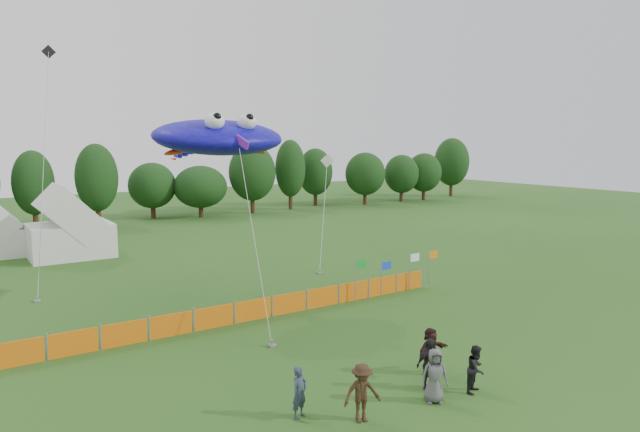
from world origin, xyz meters
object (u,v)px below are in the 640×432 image
tent_right (70,229)px  spectator_d (429,364)px  spectator_e (435,376)px  spectator_f (431,351)px  spectator_a (299,392)px  stingray_kite (216,138)px  spectator_c (362,393)px  spectator_b (476,369)px  barrier_fence (253,310)px

tent_right → spectator_d: bearing=-79.2°
spectator_e → spectator_f: spectator_e is taller
spectator_a → spectator_f: bearing=-17.8°
stingray_kite → tent_right: bearing=102.7°
tent_right → stingray_kite: 19.20m
spectator_d → spectator_e: size_ratio=1.00×
tent_right → spectator_c: 31.42m
spectator_b → spectator_c: spectator_c is taller
spectator_b → spectator_d: 1.59m
tent_right → spectator_d: tent_right is taller
spectator_c → spectator_d: bearing=23.1°
barrier_fence → spectator_e: spectator_e is taller
spectator_a → spectator_d: bearing=-28.1°
spectator_d → spectator_e: 0.98m
spectator_c → barrier_fence: bearing=94.8°
spectator_a → spectator_d: spectator_d is taller
spectator_a → spectator_c: bearing=-60.5°
tent_right → spectator_b: bearing=-77.5°
stingray_kite → spectator_c: bearing=-95.8°
spectator_f → spectator_e: bearing=-141.4°
stingray_kite → spectator_d: bearing=-81.7°
spectator_b → spectator_f: spectator_f is taller
tent_right → spectator_f: (6.83, -29.89, -1.16)m
spectator_c → spectator_d: spectator_c is taller
spectator_d → stingray_kite: 15.41m
barrier_fence → spectator_a: spectator_a is taller
spectator_c → stingray_kite: stingray_kite is taller
spectator_a → spectator_e: spectator_e is taller
spectator_b → spectator_f: bearing=75.3°
barrier_fence → spectator_d: (1.57, -10.13, 0.40)m
barrier_fence → spectator_e: (1.03, -10.94, 0.40)m
barrier_fence → spectator_f: 9.59m
spectator_a → spectator_d: (4.77, -0.75, 0.09)m
tent_right → barrier_fence: bearing=-78.2°
spectator_c → spectator_d: size_ratio=1.02×
spectator_c → spectator_a: bearing=152.8°
barrier_fence → spectator_a: (-3.20, -9.38, 0.31)m
spectator_d → spectator_a: bearing=173.8°
spectator_a → stingray_kite: stingray_kite is taller
spectator_f → stingray_kite: size_ratio=0.12×
spectator_d → stingray_kite: size_ratio=0.12×
spectator_d → stingray_kite: (-1.92, 13.19, 7.73)m
spectator_c → spectator_e: 2.79m
spectator_e → stingray_kite: (-1.38, 14.00, 7.73)m
tent_right → spectator_f: bearing=-77.1°
tent_right → spectator_d: 31.35m
spectator_c → spectator_f: bearing=32.4°
spectator_c → tent_right: bearing=108.8°
tent_right → spectator_e: (5.33, -31.59, -1.13)m
spectator_a → spectator_f: 5.73m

